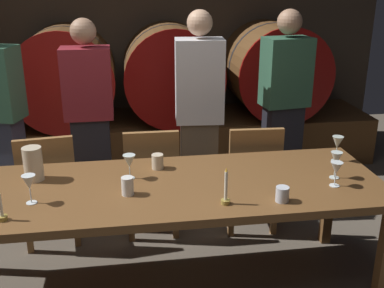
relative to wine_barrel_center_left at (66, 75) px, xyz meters
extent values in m
cube|color=#473A2D|center=(0.54, 0.55, 0.38)|extent=(5.88, 0.24, 2.72)
cube|color=brown|center=(0.54, 0.00, -0.73)|extent=(5.29, 0.90, 0.50)
cylinder|color=brown|center=(0.00, 0.00, 0.00)|extent=(0.96, 0.90, 0.96)
cylinder|color=#B21C16|center=(0.00, -0.46, 0.00)|extent=(0.98, 0.03, 0.98)
cylinder|color=#B21C16|center=(0.00, 0.46, 0.00)|extent=(0.98, 0.03, 0.98)
cylinder|color=#2D2D33|center=(0.00, 0.00, 0.00)|extent=(0.97, 0.04, 0.97)
cylinder|color=brown|center=(1.05, 0.00, 0.00)|extent=(0.96, 0.90, 0.96)
cylinder|color=maroon|center=(1.05, -0.46, 0.00)|extent=(0.98, 0.03, 0.98)
cylinder|color=maroon|center=(1.05, 0.46, 0.00)|extent=(0.98, 0.03, 0.98)
cylinder|color=#2D2D33|center=(1.05, 0.00, 0.00)|extent=(0.97, 0.04, 0.97)
cylinder|color=brown|center=(2.15, 0.00, 0.00)|extent=(0.96, 0.90, 0.96)
cylinder|color=maroon|center=(2.15, -0.46, 0.00)|extent=(0.98, 0.03, 0.98)
cylinder|color=maroon|center=(2.15, 0.46, 0.00)|extent=(0.98, 0.03, 0.98)
cylinder|color=#2D2D33|center=(2.15, 0.00, 0.00)|extent=(0.97, 0.04, 0.97)
cube|color=brown|center=(0.74, -2.23, -0.26)|extent=(2.73, 0.90, 0.05)
cube|color=brown|center=(2.03, -2.62, -0.63)|extent=(0.07, 0.07, 0.69)
cube|color=brown|center=(2.03, -1.84, -0.63)|extent=(0.07, 0.07, 0.69)
cube|color=olive|center=(-0.03, -1.47, -0.54)|extent=(0.45, 0.45, 0.04)
cube|color=olive|center=(-0.01, -1.65, -0.31)|extent=(0.40, 0.09, 0.42)
cube|color=olive|center=(0.12, -1.28, -0.77)|extent=(0.05, 0.05, 0.42)
cube|color=olive|center=(-0.22, -1.32, -0.77)|extent=(0.05, 0.05, 0.42)
cube|color=olive|center=(0.16, -1.62, -0.77)|extent=(0.05, 0.05, 0.42)
cube|color=olive|center=(-0.18, -1.66, -0.77)|extent=(0.05, 0.05, 0.42)
cube|color=olive|center=(0.74, -1.44, -0.54)|extent=(0.41, 0.41, 0.04)
cube|color=olive|center=(0.74, -1.62, -0.31)|extent=(0.40, 0.05, 0.42)
cube|color=olive|center=(0.91, -1.27, -0.77)|extent=(0.04, 0.04, 0.42)
cube|color=olive|center=(0.57, -1.27, -0.77)|extent=(0.04, 0.04, 0.42)
cube|color=olive|center=(0.91, -1.61, -0.77)|extent=(0.04, 0.04, 0.42)
cube|color=olive|center=(0.57, -1.61, -0.77)|extent=(0.04, 0.04, 0.42)
cube|color=olive|center=(1.51, -1.49, -0.54)|extent=(0.42, 0.42, 0.04)
cube|color=olive|center=(1.50, -1.67, -0.31)|extent=(0.40, 0.06, 0.42)
cube|color=olive|center=(1.69, -1.33, -0.77)|extent=(0.05, 0.05, 0.42)
cube|color=olive|center=(1.35, -1.31, -0.77)|extent=(0.05, 0.05, 0.42)
cube|color=olive|center=(1.67, -1.67, -0.77)|extent=(0.05, 0.05, 0.42)
cube|color=olive|center=(1.34, -1.65, -0.77)|extent=(0.05, 0.05, 0.42)
cube|color=#33384C|center=(-0.41, -1.14, -0.53)|extent=(0.35, 0.28, 0.89)
cube|color=black|center=(0.28, -1.10, -0.55)|extent=(0.30, 0.20, 0.85)
cube|color=maroon|center=(0.28, -1.10, 0.15)|extent=(0.38, 0.24, 0.56)
sphere|color=tan|center=(0.28, -1.10, 0.55)|extent=(0.20, 0.20, 0.20)
cube|color=brown|center=(1.16, -1.17, -0.58)|extent=(0.31, 0.22, 0.80)
cube|color=silver|center=(1.16, -1.17, 0.16)|extent=(0.40, 0.27, 0.66)
sphere|color=#D8A884|center=(1.16, -1.17, 0.61)|extent=(0.20, 0.20, 0.20)
cube|color=black|center=(1.89, -1.13, -0.53)|extent=(0.32, 0.24, 0.89)
cube|color=#336047|center=(1.89, -1.13, 0.20)|extent=(0.41, 0.29, 0.56)
sphere|color=tan|center=(1.89, -1.13, 0.60)|extent=(0.20, 0.20, 0.20)
cylinder|color=olive|center=(-0.09, -2.53, -0.22)|extent=(0.05, 0.05, 0.02)
cylinder|color=#EDE5CC|center=(-0.09, -2.53, -0.14)|extent=(0.02, 0.02, 0.13)
cylinder|color=olive|center=(1.08, -2.52, -0.22)|extent=(0.05, 0.05, 0.02)
cylinder|color=#EDE5CC|center=(1.08, -2.52, -0.12)|extent=(0.02, 0.02, 0.17)
cone|color=yellow|center=(1.08, -2.52, -0.03)|extent=(0.01, 0.01, 0.02)
cylinder|color=beige|center=(-0.01, -2.03, -0.13)|extent=(0.12, 0.12, 0.21)
cylinder|color=white|center=(0.02, -2.36, -0.23)|extent=(0.06, 0.06, 0.00)
cylinder|color=white|center=(0.02, -2.36, -0.19)|extent=(0.01, 0.01, 0.08)
cone|color=white|center=(0.02, -2.36, -0.11)|extent=(0.08, 0.08, 0.08)
cylinder|color=silver|center=(0.57, -2.10, -0.23)|extent=(0.06, 0.06, 0.00)
cylinder|color=silver|center=(0.57, -2.10, -0.19)|extent=(0.01, 0.01, 0.07)
cone|color=silver|center=(0.57, -2.10, -0.12)|extent=(0.08, 0.08, 0.08)
cylinder|color=white|center=(1.78, -2.39, -0.23)|extent=(0.06, 0.06, 0.00)
cylinder|color=white|center=(1.78, -2.39, -0.19)|extent=(0.01, 0.01, 0.07)
cone|color=white|center=(1.78, -2.39, -0.12)|extent=(0.07, 0.07, 0.07)
cylinder|color=silver|center=(1.83, -2.28, -0.23)|extent=(0.06, 0.06, 0.00)
cylinder|color=silver|center=(1.83, -2.28, -0.19)|extent=(0.01, 0.01, 0.08)
cone|color=silver|center=(1.83, -2.28, -0.10)|extent=(0.07, 0.07, 0.08)
cylinder|color=silver|center=(1.96, -2.02, -0.23)|extent=(0.06, 0.06, 0.00)
cylinder|color=silver|center=(1.96, -2.02, -0.19)|extent=(0.01, 0.01, 0.09)
cone|color=silver|center=(1.96, -2.02, -0.10)|extent=(0.07, 0.07, 0.08)
cylinder|color=white|center=(0.55, -2.33, -0.18)|extent=(0.07, 0.07, 0.11)
cylinder|color=beige|center=(0.75, -1.97, -0.18)|extent=(0.08, 0.08, 0.10)
cylinder|color=silver|center=(1.40, -2.54, -0.19)|extent=(0.07, 0.07, 0.09)
camera|label=1|loc=(0.56, -4.79, 0.97)|focal=43.89mm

